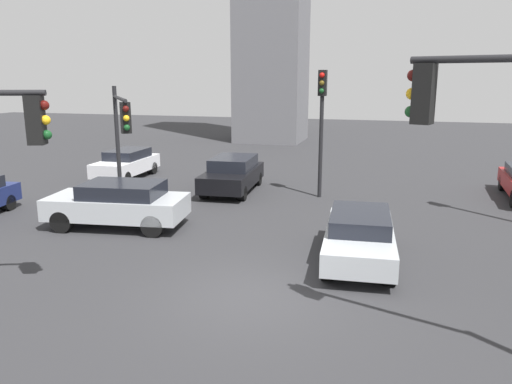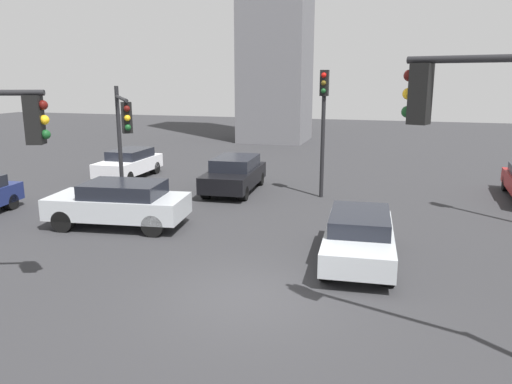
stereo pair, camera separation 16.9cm
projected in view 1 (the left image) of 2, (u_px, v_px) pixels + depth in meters
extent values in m
plane|color=#2D2D30|center=(249.00, 296.00, 11.32)|extent=(97.34, 97.34, 0.00)
cylinder|color=black|center=(321.00, 135.00, 20.11)|extent=(0.16, 0.16, 5.11)
cube|color=black|center=(323.00, 83.00, 19.65)|extent=(0.33, 0.33, 1.00)
sphere|color=red|center=(322.00, 75.00, 19.39)|extent=(0.20, 0.20, 0.20)
sphere|color=#594714|center=(322.00, 83.00, 19.46)|extent=(0.20, 0.20, 0.20)
sphere|color=#14471E|center=(322.00, 91.00, 19.53)|extent=(0.20, 0.20, 0.20)
cube|color=black|center=(424.00, 94.00, 8.32)|extent=(0.41, 0.41, 1.00)
sphere|color=#4C0F0C|center=(413.00, 76.00, 8.37)|extent=(0.20, 0.20, 0.20)
sphere|color=yellow|center=(412.00, 94.00, 8.43)|extent=(0.20, 0.20, 0.20)
sphere|color=#14471E|center=(411.00, 112.00, 8.50)|extent=(0.20, 0.20, 0.20)
cube|color=black|center=(36.00, 120.00, 10.19)|extent=(0.41, 0.41, 1.00)
sphere|color=#4C0F0C|center=(44.00, 105.00, 10.13)|extent=(0.20, 0.20, 0.20)
sphere|color=yellow|center=(46.00, 120.00, 10.20)|extent=(0.20, 0.20, 0.20)
sphere|color=#14471E|center=(47.00, 135.00, 10.27)|extent=(0.20, 0.20, 0.20)
cylinder|color=black|center=(118.00, 144.00, 19.85)|extent=(0.16, 0.16, 4.50)
cylinder|color=black|center=(120.00, 98.00, 17.63)|extent=(2.41, 3.28, 0.12)
cube|color=black|center=(126.00, 118.00, 16.17)|extent=(0.45, 0.45, 1.00)
sphere|color=#4C0F0C|center=(126.00, 109.00, 15.92)|extent=(0.20, 0.20, 0.20)
sphere|color=yellow|center=(126.00, 118.00, 15.99)|extent=(0.20, 0.20, 0.20)
sphere|color=#14471E|center=(127.00, 128.00, 16.06)|extent=(0.20, 0.20, 0.20)
cylinder|color=black|center=(7.00, 203.00, 18.54)|extent=(0.39, 0.62, 0.59)
cube|color=#ADB2B7|center=(117.00, 206.00, 16.40)|extent=(4.66, 2.47, 0.69)
cube|color=black|center=(123.00, 190.00, 16.24)|extent=(2.68, 2.01, 0.50)
cylinder|color=black|center=(62.00, 221.00, 15.93)|extent=(0.74, 0.43, 0.70)
cylinder|color=black|center=(87.00, 209.00, 17.48)|extent=(0.74, 0.43, 0.70)
cylinder|color=black|center=(153.00, 226.00, 15.48)|extent=(0.74, 0.43, 0.70)
cylinder|color=black|center=(170.00, 212.00, 17.03)|extent=(0.74, 0.43, 0.70)
cube|color=black|center=(232.00, 177.00, 21.50)|extent=(2.14, 4.51, 0.67)
cube|color=black|center=(233.00, 163.00, 21.58)|extent=(1.80, 2.56, 0.55)
cylinder|color=black|center=(241.00, 193.00, 19.99)|extent=(0.37, 0.61, 0.59)
cylinder|color=black|center=(205.00, 191.00, 20.31)|extent=(0.37, 0.61, 0.59)
cylinder|color=black|center=(257.00, 179.00, 22.85)|extent=(0.37, 0.61, 0.59)
cylinder|color=black|center=(225.00, 177.00, 23.16)|extent=(0.37, 0.61, 0.59)
cylinder|color=black|center=(504.00, 183.00, 21.77)|extent=(0.38, 0.67, 0.66)
cube|color=#ADB2B7|center=(359.00, 240.00, 13.36)|extent=(2.04, 4.45, 0.58)
cube|color=black|center=(360.00, 220.00, 13.46)|extent=(1.71, 2.53, 0.46)
cylinder|color=black|center=(389.00, 273.00, 11.88)|extent=(0.36, 0.63, 0.61)
cylinder|color=black|center=(328.00, 268.00, 12.17)|extent=(0.36, 0.63, 0.61)
cylinder|color=black|center=(384.00, 235.00, 14.69)|extent=(0.36, 0.63, 0.61)
cylinder|color=black|center=(335.00, 232.00, 14.98)|extent=(0.36, 0.63, 0.61)
cube|color=silver|center=(126.00, 166.00, 24.27)|extent=(1.74, 4.08, 0.65)
cube|color=black|center=(128.00, 154.00, 24.35)|extent=(1.51, 2.29, 0.47)
cylinder|color=black|center=(125.00, 178.00, 22.88)|extent=(0.31, 0.62, 0.62)
cylinder|color=black|center=(98.00, 177.00, 23.22)|extent=(0.31, 0.62, 0.62)
cylinder|color=black|center=(152.00, 168.00, 25.48)|extent=(0.31, 0.62, 0.62)
cylinder|color=black|center=(128.00, 167.00, 25.82)|extent=(0.31, 0.62, 0.62)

